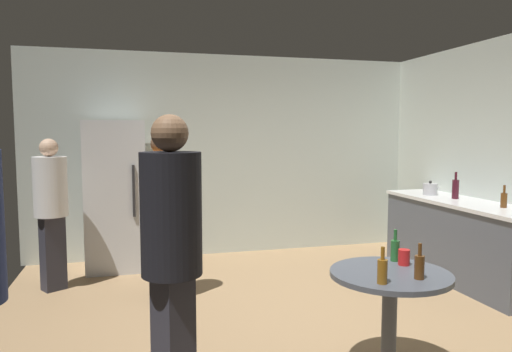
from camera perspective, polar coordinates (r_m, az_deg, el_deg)
ground_plane at (r=4.32m, az=4.16°, el=-18.07°), size 5.20×5.20×0.10m
wall_back at (r=6.52m, az=-3.31°, el=2.50°), size 5.32×0.06×2.70m
refrigerator at (r=6.00m, az=-16.49°, el=-2.25°), size 0.70×0.68×1.80m
kitchen_counter at (r=5.87m, az=23.36°, el=-7.07°), size 0.64×2.16×0.90m
kettle at (r=6.17m, az=20.20°, el=-1.49°), size 0.24×0.17×0.18m
wine_bottle_on_counter at (r=5.92m, az=22.83°, el=-1.40°), size 0.08×0.08×0.31m
beer_bottle_on_counter at (r=5.43m, az=27.62°, el=-2.52°), size 0.06×0.06×0.23m
foreground_table at (r=3.37m, az=15.80°, el=-12.74°), size 0.80×0.80×0.73m
beer_bottle_amber at (r=3.06m, az=14.94°, el=-10.88°), size 0.06×0.06×0.23m
beer_bottle_brown at (r=3.22m, az=19.03°, el=-10.18°), size 0.06×0.06×0.23m
beer_bottle_green at (r=3.60m, az=16.36°, el=-8.47°), size 0.06×0.06×0.23m
plastic_cup_red at (r=3.52m, az=17.35°, el=-9.30°), size 0.08×0.08×0.11m
person_in_white_shirt at (r=5.40m, az=-23.41°, el=-2.94°), size 0.47×0.47×1.60m
person_in_black_shirt at (r=2.71m, az=-10.10°, el=-8.19°), size 0.45×0.45×1.76m
person_in_orange_shirt at (r=4.73m, az=-11.26°, el=-3.32°), size 0.41×0.41×1.65m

